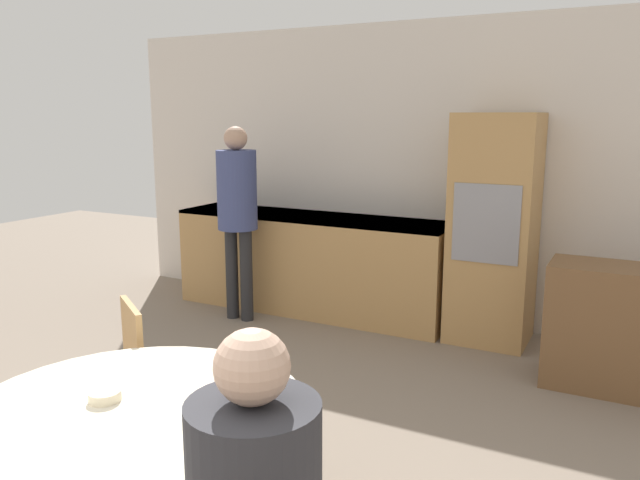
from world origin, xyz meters
TOP-DOWN VIEW (x-y plane):
  - wall_back at (0.00, 4.90)m, footprint 6.37×0.05m
  - kitchen_counter at (-1.04, 4.55)m, footprint 2.59×0.60m
  - oven_unit at (0.61, 4.56)m, footprint 0.63×0.59m
  - dining_table at (0.07, 1.14)m, footprint 1.29×1.29m
  - chair_far_left at (-0.63, 1.73)m, footprint 0.56×0.56m
  - person_standing at (-1.49, 4.04)m, footprint 0.35×0.35m
  - bowl_near at (-0.08, 1.16)m, footprint 0.12×0.12m

SIDE VIEW (x-z plane):
  - kitchen_counter at x=-1.04m, z-range 0.01..0.92m
  - chair_far_left at x=-0.63m, z-range 0.06..0.94m
  - dining_table at x=0.07m, z-range 0.17..0.92m
  - bowl_near at x=-0.08m, z-range 0.75..0.79m
  - oven_unit at x=0.61m, z-range 0.00..1.82m
  - person_standing at x=-1.49m, z-range 0.21..1.92m
  - wall_back at x=0.00m, z-range 0.00..2.60m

